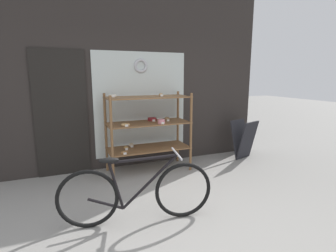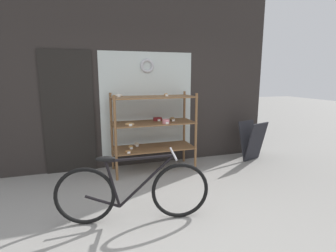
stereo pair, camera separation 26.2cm
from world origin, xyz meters
name	(u,v)px [view 1 (the left image)]	position (x,y,z in m)	size (l,w,h in m)	color
ground_plane	(191,235)	(0.00, 0.00, 0.00)	(30.00, 30.00, 0.00)	gray
storefront_facade	(128,79)	(-0.03, 2.47, 1.62)	(5.35, 0.13, 3.31)	#2D2826
display_case	(148,125)	(0.20, 2.04, 0.84)	(1.43, 0.60, 1.38)	brown
bicycle	(137,192)	(-0.46, 0.48, 0.37)	(1.75, 0.50, 0.81)	black
sandwich_board	(244,139)	(2.22, 1.97, 0.39)	(0.56, 0.50, 0.78)	#232328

